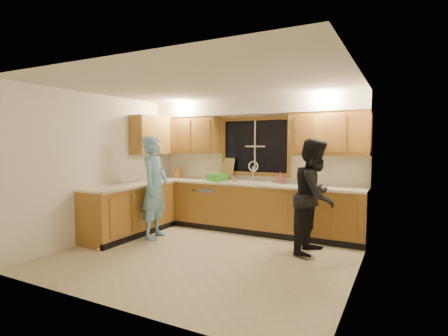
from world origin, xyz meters
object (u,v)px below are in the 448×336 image
Objects in this scene: sink at (249,186)px; knife_block at (178,173)px; stove at (106,216)px; soap_bottle at (280,177)px; dish_crate at (217,177)px; man at (155,187)px; dishwasher at (210,206)px; bowl at (309,184)px; woman at (315,196)px.

sink is 3.55× the size of knife_block.
stove is 3.15m from soap_bottle.
knife_block is at bearing 173.17° from dish_crate.
man is (-1.27, -1.21, 0.03)m from sink.
man reaches higher than knife_block.
stove is at bearing -123.06° from dish_crate.
sink reaches higher than stove.
stove reaches higher than dishwasher.
stove is 4.33× the size of bowl.
man is 2.71m from bowl.
sink is 1.11m from bowl.
knife_block is (-1.67, 0.05, 0.18)m from sink.
sink reaches higher than dishwasher.
dishwasher is 2.42m from woman.
knife_block is 2.78m from bowl.
dish_crate is at bearing -42.32° from man.
woman is 8.19× the size of soap_bottle.
knife_block reaches higher than dish_crate.
sink is at bearing 0.99° from dishwasher.
sink reaches higher than dish_crate.
soap_bottle is at bearing 40.68° from stove.
bowl is (2.91, 1.90, 0.50)m from stove.
soap_bottle is (0.54, 0.19, 0.16)m from sink.
knife_block is at bearing 80.95° from woman.
man reaches higher than dishwasher.
woman is 0.89m from bowl.
soap_bottle is at bearing -18.72° from knife_block.
woman is 2.18m from dish_crate.
soap_bottle is (-0.86, 0.95, 0.16)m from woman.
knife_block reaches higher than bowl.
man is at bearing -94.82° from knife_block.
woman is (2.26, -0.75, 0.46)m from dishwasher.
knife_block is at bearing 3.57° from man.
man is (-0.42, -1.19, 0.49)m from dishwasher.
woman is at bearing -70.36° from bowl.
man is at bearing -118.44° from dish_crate.
knife_block is 0.75× the size of dish_crate.
dish_crate is at bearing -174.08° from sink.
knife_block is at bearing 178.17° from sink.
bowl is at bearing -75.61° from man.
man is 7.40× the size of knife_block.
man is at bearing -142.43° from soap_bottle.
stove is 4.25× the size of soap_bottle.
woman is at bearing -18.62° from dish_crate.
dishwasher is 0.62m from dish_crate.
sink is 1.60m from woman.
dish_crate is at bearing -29.10° from knife_block.
stove is 0.50× the size of man.
bowl is at bearing 2.58° from dishwasher.
dish_crate is at bearing -175.42° from bowl.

